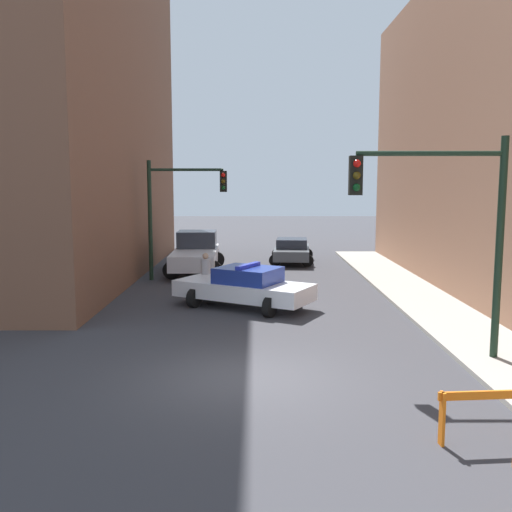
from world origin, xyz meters
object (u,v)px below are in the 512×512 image
(traffic_light_near, at_px, (450,214))
(traffic_light_far, at_px, (174,202))
(pedestrian_crossing, at_px, (205,274))
(barrier_mid, at_px, (484,407))
(parked_car_near, at_px, (291,250))
(police_car, at_px, (243,287))
(white_truck, at_px, (195,253))

(traffic_light_near, bearing_deg, traffic_light_far, 124.89)
(traffic_light_far, xyz_separation_m, pedestrian_crossing, (1.63, -3.78, -2.54))
(traffic_light_far, height_order, barrier_mid, traffic_light_far)
(parked_car_near, height_order, pedestrian_crossing, pedestrian_crossing)
(traffic_light_far, distance_m, police_car, 6.93)
(pedestrian_crossing, bearing_deg, police_car, -109.56)
(traffic_light_near, bearing_deg, parked_car_near, 98.84)
(traffic_light_near, distance_m, parked_car_near, 17.27)
(traffic_light_far, xyz_separation_m, parked_car_near, (5.41, 5.32, -2.72))
(traffic_light_near, relative_size, pedestrian_crossing, 3.13)
(police_car, height_order, barrier_mid, police_car)
(police_car, xyz_separation_m, barrier_mid, (4.14, -10.26, -0.11))
(white_truck, bearing_deg, traffic_light_far, -107.62)
(white_truck, bearing_deg, police_car, -73.78)
(traffic_light_near, xyz_separation_m, parked_car_near, (-2.62, 16.83, -2.86))
(pedestrian_crossing, bearing_deg, traffic_light_far, 54.19)
(barrier_mid, bearing_deg, police_car, 111.96)
(police_car, height_order, pedestrian_crossing, pedestrian_crossing)
(police_car, bearing_deg, traffic_light_near, -111.35)
(barrier_mid, bearing_deg, parked_car_near, 94.97)
(pedestrian_crossing, height_order, barrier_mid, pedestrian_crossing)
(traffic_light_near, height_order, barrier_mid, traffic_light_near)
(traffic_light_near, xyz_separation_m, police_car, (-4.92, 5.94, -2.81))
(traffic_light_near, xyz_separation_m, pedestrian_crossing, (-6.40, 7.73, -2.67))
(parked_car_near, xyz_separation_m, pedestrian_crossing, (-3.78, -9.10, 0.19))
(traffic_light_far, xyz_separation_m, police_car, (3.12, -5.58, -2.67))
(police_car, bearing_deg, parked_car_near, 17.12)
(pedestrian_crossing, bearing_deg, barrier_mid, -124.14)
(parked_car_near, bearing_deg, pedestrian_crossing, -107.85)
(barrier_mid, bearing_deg, traffic_light_near, 79.78)
(police_car, height_order, white_truck, white_truck)
(police_car, relative_size, barrier_mid, 3.13)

